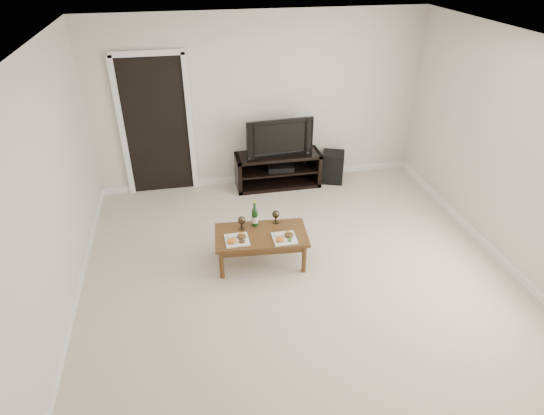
{
  "coord_description": "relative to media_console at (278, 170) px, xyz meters",
  "views": [
    {
      "loc": [
        -1.14,
        -3.81,
        3.45
      ],
      "look_at": [
        -0.23,
        0.68,
        0.7
      ],
      "focal_mm": 30.0,
      "sensor_mm": 36.0,
      "label": 1
    }
  ],
  "objects": [
    {
      "name": "television",
      "position": [
        0.0,
        0.0,
        0.57
      ],
      "size": [
        1.03,
        0.2,
        0.59
      ],
      "primitive_type": "imported",
      "rotation": [
        0.0,
        0.0,
        0.06
      ],
      "color": "black",
      "rests_on": "media_console"
    },
    {
      "name": "goblet_right",
      "position": [
        -0.39,
        -1.72,
        0.23
      ],
      "size": [
        0.09,
        0.09,
        0.17
      ],
      "primitive_type": null,
      "color": "#362E1D",
      "rests_on": "coffee_table"
    },
    {
      "name": "media_console",
      "position": [
        0.0,
        0.0,
        0.0
      ],
      "size": [
        1.32,
        0.45,
        0.55
      ],
      "primitive_type": "cube",
      "color": "black",
      "rests_on": "ground"
    },
    {
      "name": "goblet_left",
      "position": [
        -0.82,
        -1.77,
        0.23
      ],
      "size": [
        0.09,
        0.09,
        0.17
      ],
      "primitive_type": null,
      "color": "#362E1D",
      "rests_on": "coffee_table"
    },
    {
      "name": "coffee_table",
      "position": [
        -0.61,
        -1.92,
        -0.07
      ],
      "size": [
        1.13,
        0.68,
        0.42
      ],
      "primitive_type": "cube",
      "rotation": [
        0.0,
        0.0,
        -0.08
      ],
      "color": "brown",
      "rests_on": "ground"
    },
    {
      "name": "doorway",
      "position": [
        -1.78,
        0.24,
        0.75
      ],
      "size": [
        0.9,
        0.02,
        2.05
      ],
      "primitive_type": "cube",
      "color": "black",
      "rests_on": "ground"
    },
    {
      "name": "floor",
      "position": [
        -0.23,
        -2.5,
        -0.28
      ],
      "size": [
        5.5,
        5.5,
        0.0
      ],
      "primitive_type": "plane",
      "color": "beige",
      "rests_on": "ground"
    },
    {
      "name": "av_receiver",
      "position": [
        0.04,
        -0.01,
        0.05
      ],
      "size": [
        0.43,
        0.34,
        0.08
      ],
      "primitive_type": "cube",
      "rotation": [
        0.0,
        0.0,
        -0.1
      ],
      "color": "black",
      "rests_on": "media_console"
    },
    {
      "name": "plate_left",
      "position": [
        -0.91,
        -2.01,
        0.18
      ],
      "size": [
        0.27,
        0.27,
        0.07
      ],
      "primitive_type": "cube",
      "color": "white",
      "rests_on": "coffee_table"
    },
    {
      "name": "back_wall",
      "position": [
        -0.23,
        0.27,
        1.02
      ],
      "size": [
        5.0,
        0.04,
        2.6
      ],
      "primitive_type": "cube",
      "color": "beige",
      "rests_on": "ground"
    },
    {
      "name": "ceiling",
      "position": [
        -0.23,
        -2.5,
        2.35
      ],
      "size": [
        5.0,
        5.5,
        0.04
      ],
      "primitive_type": "cube",
      "color": "white",
      "rests_on": "back_wall"
    },
    {
      "name": "wine_bottle",
      "position": [
        -0.65,
        -1.73,
        0.32
      ],
      "size": [
        0.07,
        0.07,
        0.35
      ],
      "primitive_type": "cylinder",
      "color": "#0F3713",
      "rests_on": "coffee_table"
    },
    {
      "name": "subwoofer",
      "position": [
        0.91,
        -0.02,
        -0.03
      ],
      "size": [
        0.42,
        0.42,
        0.5
      ],
      "primitive_type": "cube",
      "rotation": [
        0.0,
        0.0,
        -0.35
      ],
      "color": "black",
      "rests_on": "ground"
    },
    {
      "name": "plate_right",
      "position": [
        -0.37,
        -2.08,
        0.18
      ],
      "size": [
        0.27,
        0.27,
        0.07
      ],
      "primitive_type": "cube",
      "color": "white",
      "rests_on": "coffee_table"
    }
  ]
}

